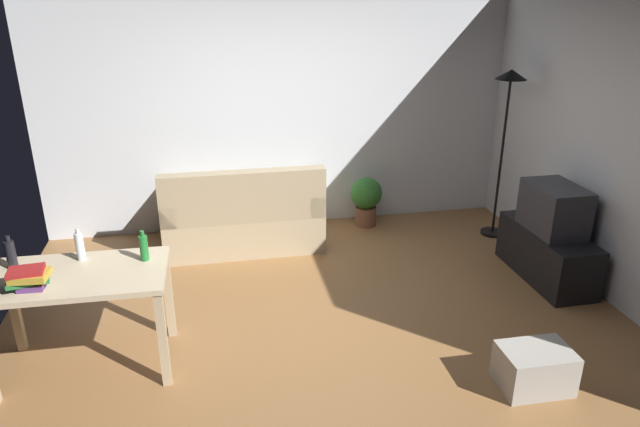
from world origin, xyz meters
TOP-DOWN VIEW (x-y plane):
  - ground_plane at (0.00, 0.00)m, footprint 5.20×4.40m
  - wall_rear at (0.00, 2.20)m, footprint 5.20×0.10m
  - wall_right at (2.60, 0.00)m, footprint 0.10×4.40m
  - couch at (-0.51, 1.59)m, footprint 1.63×0.84m
  - tv_stand at (2.25, 0.32)m, footprint 0.44×1.10m
  - tv at (2.25, 0.32)m, footprint 0.41×0.60m
  - torchiere_lamp at (2.25, 1.37)m, footprint 0.32×0.32m
  - desk at (-1.77, -0.29)m, footprint 1.21×0.72m
  - potted_plant at (0.92, 1.90)m, footprint 0.36×0.36m
  - storage_box at (1.28, -1.14)m, footprint 0.48×0.35m
  - bottle_dark at (-2.21, -0.12)m, footprint 0.07×0.07m
  - bottle_clear at (-1.76, -0.07)m, footprint 0.06×0.06m
  - bottle_green at (-1.32, -0.17)m, footprint 0.06×0.06m
  - book_stack at (-2.01, -0.46)m, footprint 0.28×0.19m

SIDE VIEW (x-z plane):
  - ground_plane at x=0.00m, z-range -0.02..0.00m
  - storage_box at x=1.28m, z-range 0.00..0.30m
  - tv_stand at x=2.25m, z-range 0.00..0.48m
  - couch at x=-0.51m, z-range -0.15..0.77m
  - potted_plant at x=0.92m, z-range 0.05..0.62m
  - desk at x=-1.77m, z-range 0.27..1.03m
  - tv at x=2.25m, z-range 0.48..0.92m
  - book_stack at x=-2.01m, z-range 0.77..0.91m
  - bottle_green at x=-1.32m, z-range 0.74..0.97m
  - bottle_dark at x=-2.21m, z-range 0.74..0.99m
  - bottle_clear at x=-1.76m, z-range 0.74..0.99m
  - wall_rear at x=0.00m, z-range 0.00..2.70m
  - wall_right at x=2.60m, z-range 0.00..2.70m
  - torchiere_lamp at x=2.25m, z-range 0.51..2.32m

